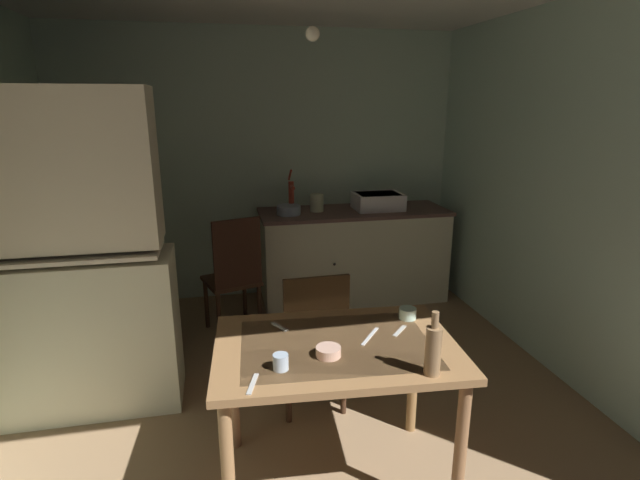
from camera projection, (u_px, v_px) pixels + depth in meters
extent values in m
plane|color=#907151|center=(294.00, 386.00, 3.29)|extent=(4.64, 4.64, 0.00)
cube|color=#B1CDB5|center=(262.00, 167.00, 4.62)|extent=(3.74, 0.10, 2.49)
cube|color=#AECBB7|center=(563.00, 194.00, 3.32)|extent=(0.10, 3.56, 2.49)
cube|color=beige|center=(86.00, 334.00, 2.97)|extent=(1.08, 0.45, 0.97)
cube|color=beige|center=(62.00, 169.00, 2.70)|extent=(0.99, 0.38, 0.89)
cube|color=beige|center=(73.00, 253.00, 2.81)|extent=(0.97, 0.40, 0.02)
cube|color=beige|center=(353.00, 256.00, 4.66)|extent=(1.72, 0.60, 0.84)
cube|color=brown|center=(354.00, 212.00, 4.54)|extent=(1.75, 0.63, 0.03)
sphere|color=#2D2823|center=(334.00, 264.00, 4.30)|extent=(0.02, 0.02, 0.02)
cube|color=silver|center=(378.00, 201.00, 4.56)|extent=(0.44, 0.34, 0.15)
cube|color=black|center=(378.00, 194.00, 4.54)|extent=(0.38, 0.28, 0.01)
cylinder|color=maroon|center=(291.00, 197.00, 4.43)|extent=(0.05, 0.05, 0.28)
cylinder|color=maroon|center=(292.00, 187.00, 4.34)|extent=(0.03, 0.12, 0.03)
cylinder|color=maroon|center=(290.00, 175.00, 4.43)|extent=(0.02, 0.16, 0.12)
cylinder|color=#9EB2C6|center=(289.00, 210.00, 4.35)|extent=(0.21, 0.21, 0.08)
cylinder|color=beige|center=(317.00, 203.00, 4.47)|extent=(0.12, 0.12, 0.16)
cube|color=olive|center=(336.00, 347.00, 2.28)|extent=(1.18, 0.84, 0.04)
cube|color=white|center=(336.00, 344.00, 2.28)|extent=(0.92, 0.66, 0.00)
cylinder|color=#966E44|center=(228.00, 476.00, 2.01)|extent=(0.06, 0.06, 0.72)
cylinder|color=#8C613E|center=(460.00, 452.00, 2.15)|extent=(0.06, 0.06, 0.72)
cylinder|color=#936945|center=(233.00, 388.00, 2.63)|extent=(0.06, 0.06, 0.72)
cylinder|color=olive|center=(413.00, 374.00, 2.76)|extent=(0.06, 0.06, 0.72)
cube|color=#382215|center=(310.00, 340.00, 3.01)|extent=(0.41, 0.41, 0.03)
cube|color=#362511|center=(317.00, 316.00, 2.77)|extent=(0.38, 0.04, 0.47)
cylinder|color=#382215|center=(329.00, 356.00, 3.27)|extent=(0.04, 0.04, 0.41)
cylinder|color=#382215|center=(279.00, 362.00, 3.19)|extent=(0.04, 0.04, 0.41)
cylinder|color=#382215|center=(344.00, 383.00, 2.95)|extent=(0.04, 0.04, 0.41)
cylinder|color=#382215|center=(288.00, 391.00, 2.87)|extent=(0.04, 0.04, 0.41)
cube|color=#382114|center=(231.00, 281.00, 3.97)|extent=(0.50, 0.50, 0.03)
cube|color=#361E14|center=(237.00, 253.00, 3.73)|extent=(0.37, 0.14, 0.54)
cylinder|color=#382114|center=(245.00, 296.00, 4.25)|extent=(0.04, 0.04, 0.43)
cylinder|color=#382114|center=(206.00, 304.00, 4.09)|extent=(0.04, 0.04, 0.43)
cylinder|color=#382114|center=(260.00, 310.00, 3.97)|extent=(0.04, 0.04, 0.43)
cylinder|color=#382114|center=(219.00, 319.00, 3.81)|extent=(0.04, 0.04, 0.43)
cylinder|color=tan|center=(328.00, 352.00, 2.16)|extent=(0.11, 0.11, 0.04)
cylinder|color=#9EB2C6|center=(281.00, 362.00, 2.05)|extent=(0.07, 0.07, 0.07)
cylinder|color=#ADD1C1|center=(408.00, 313.00, 2.54)|extent=(0.09, 0.09, 0.06)
cylinder|color=olive|center=(433.00, 351.00, 2.00)|extent=(0.07, 0.07, 0.21)
cylinder|color=olive|center=(435.00, 320.00, 1.96)|extent=(0.03, 0.03, 0.07)
cube|color=silver|center=(370.00, 336.00, 2.34)|extent=(0.14, 0.17, 0.00)
cube|color=beige|center=(400.00, 331.00, 2.40)|extent=(0.10, 0.11, 0.00)
cube|color=beige|center=(253.00, 384.00, 1.95)|extent=(0.06, 0.15, 0.00)
cube|color=beige|center=(280.00, 327.00, 2.45)|extent=(0.08, 0.11, 0.00)
sphere|color=#F9EFCC|center=(313.00, 34.00, 2.67)|extent=(0.08, 0.08, 0.08)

